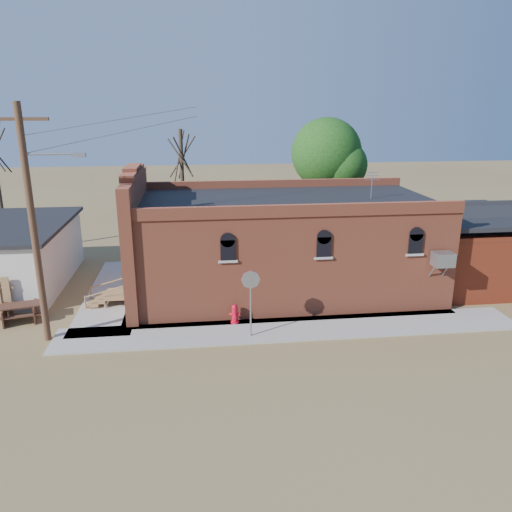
{
  "coord_description": "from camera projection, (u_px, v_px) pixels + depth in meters",
  "views": [
    {
      "loc": [
        -2.2,
        -17.5,
        8.89
      ],
      "look_at": [
        0.36,
        3.62,
        2.4
      ],
      "focal_mm": 35.0,
      "sensor_mm": 36.0,
      "label": 1
    }
  ],
  "objects": [
    {
      "name": "ground",
      "position": [
        258.0,
        342.0,
        19.47
      ],
      "size": [
        120.0,
        120.0,
        0.0
      ],
      "primitive_type": "plane",
      "color": "brown",
      "rests_on": "ground"
    },
    {
      "name": "stop_sign",
      "position": [
        251.0,
        286.0,
        19.21
      ],
      "size": [
        0.74,
        0.1,
        2.73
      ],
      "rotation": [
        0.0,
        0.0,
        -0.42
      ],
      "color": "gray",
      "rests_on": "sidewalk_south"
    },
    {
      "name": "sidewalk_south",
      "position": [
        291.0,
        329.0,
        20.48
      ],
      "size": [
        19.0,
        2.2,
        0.08
      ],
      "primitive_type": "cube",
      "color": "#9E9991",
      "rests_on": "ground"
    },
    {
      "name": "fire_hydrant",
      "position": [
        235.0,
        314.0,
        20.87
      ],
      "size": [
        0.48,
        0.48,
        0.82
      ],
      "rotation": [
        0.0,
        0.0,
        -0.4
      ],
      "color": "red",
      "rests_on": "sidewalk_south"
    },
    {
      "name": "sidewalk_west",
      "position": [
        115.0,
        293.0,
        24.43
      ],
      "size": [
        2.6,
        10.0,
        0.08
      ],
      "primitive_type": "cube",
      "color": "#9E9991",
      "rests_on": "ground"
    },
    {
      "name": "tree_bare_near",
      "position": [
        181.0,
        155.0,
        29.73
      ],
      "size": [
        2.8,
        2.8,
        7.65
      ],
      "color": "#443827",
      "rests_on": "ground"
    },
    {
      "name": "red_shed",
      "position": [
        469.0,
        240.0,
        25.35
      ],
      "size": [
        5.4,
        6.4,
        4.3
      ],
      "color": "#632311",
      "rests_on": "ground"
    },
    {
      "name": "trash_barrel",
      "position": [
        133.0,
        290.0,
        23.38
      ],
      "size": [
        0.67,
        0.67,
        0.89
      ],
      "primitive_type": "cylinder",
      "rotation": [
        0.0,
        0.0,
        -0.19
      ],
      "color": "navy",
      "rests_on": "sidewalk_west"
    },
    {
      "name": "tree_leafy",
      "position": [
        326.0,
        153.0,
        31.24
      ],
      "size": [
        4.4,
        4.4,
        8.15
      ],
      "color": "#443827",
      "rests_on": "ground"
    },
    {
      "name": "picnic_table",
      "position": [
        19.0,
        310.0,
        21.23
      ],
      "size": [
        2.04,
        1.71,
        0.74
      ],
      "rotation": [
        0.0,
        0.0,
        0.23
      ],
      "color": "#492A1D",
      "rests_on": "ground"
    },
    {
      "name": "utility_pole",
      "position": [
        34.0,
        221.0,
        18.28
      ],
      "size": [
        3.12,
        0.26,
        9.0
      ],
      "color": "#43301B",
      "rests_on": "ground"
    },
    {
      "name": "brick_bar",
      "position": [
        278.0,
        245.0,
        24.19
      ],
      "size": [
        16.4,
        7.97,
        6.3
      ],
      "color": "#B85538",
      "rests_on": "ground"
    }
  ]
}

